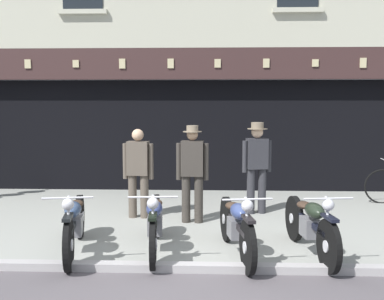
% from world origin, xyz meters
% --- Properties ---
extents(shop_facade, '(11.75, 4.42, 6.46)m').
position_xyz_m(shop_facade, '(-0.00, 7.00, 1.74)').
color(shop_facade, black).
rests_on(shop_facade, ground).
extents(motorcycle_left, '(0.66, 2.07, 0.92)m').
position_xyz_m(motorcycle_left, '(-1.51, 0.72, 0.43)').
color(motorcycle_left, black).
rests_on(motorcycle_left, ground).
extents(motorcycle_center_left, '(0.62, 2.08, 0.92)m').
position_xyz_m(motorcycle_center_left, '(-0.41, 0.81, 0.43)').
color(motorcycle_center_left, black).
rests_on(motorcycle_center_left, ground).
extents(motorcycle_center, '(0.62, 2.02, 0.93)m').
position_xyz_m(motorcycle_center, '(0.72, 0.68, 0.43)').
color(motorcycle_center, black).
rests_on(motorcycle_center, ground).
extents(motorcycle_center_right, '(0.62, 2.02, 0.94)m').
position_xyz_m(motorcycle_center_right, '(1.72, 0.74, 0.43)').
color(motorcycle_center_right, black).
rests_on(motorcycle_center_right, ground).
extents(salesman_left, '(0.56, 0.26, 1.61)m').
position_xyz_m(salesman_left, '(-0.93, 2.70, 0.89)').
color(salesman_left, brown).
rests_on(salesman_left, ground).
extents(shopkeeper_center, '(0.56, 0.33, 1.69)m').
position_xyz_m(shopkeeper_center, '(0.06, 2.40, 0.93)').
color(shopkeeper_center, '#38332D').
rests_on(shopkeeper_center, ground).
extents(salesman_right, '(0.55, 0.37, 1.71)m').
position_xyz_m(salesman_right, '(1.23, 3.09, 0.96)').
color(salesman_right, '#2D2D33').
rests_on(salesman_right, ground).
extents(advert_board_near, '(0.82, 0.03, 0.90)m').
position_xyz_m(advert_board_near, '(2.63, 5.40, 1.77)').
color(advert_board_near, beige).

